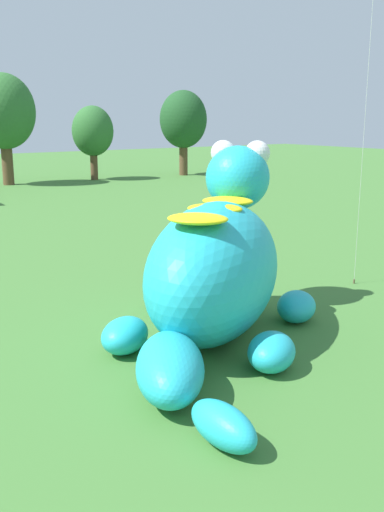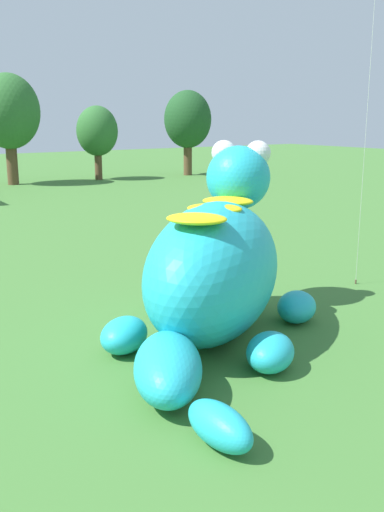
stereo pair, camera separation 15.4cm
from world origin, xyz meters
name	(u,v)px [view 2 (the right image)]	position (x,y,z in m)	size (l,w,h in m)	color
ground_plane	(199,329)	(0.00, 0.00, 0.00)	(160.00, 160.00, 0.00)	#427533
giant_inflatable_creature	(214,269)	(0.07, -0.59, 1.81)	(7.62, 8.62, 4.95)	#23B2C6
tree_centre_left	(9,112)	(6.93, 37.33, 5.97)	(5.15, 5.15, 9.13)	brown
tree_centre	(97,131)	(14.69, 36.94, 4.31)	(3.72, 3.72, 6.60)	brown
tree_centre_right	(188,120)	(23.78, 35.83, 5.31)	(4.57, 4.57, 8.11)	brown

